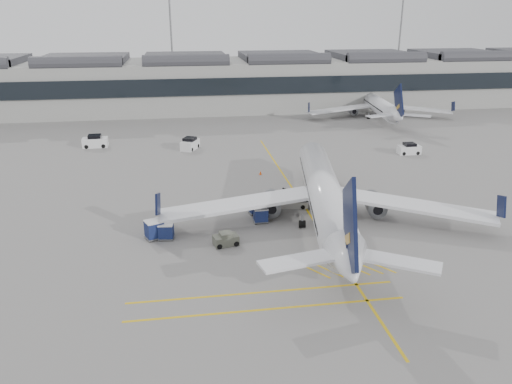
{
  "coord_description": "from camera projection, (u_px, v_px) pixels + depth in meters",
  "views": [
    {
      "loc": [
        -3.97,
        -45.0,
        21.71
      ],
      "look_at": [
        3.45,
        2.93,
        4.0
      ],
      "focal_mm": 35.0,
      "sensor_mm": 36.0,
      "label": 1
    }
  ],
  "objects": [
    {
      "name": "airliner_far",
      "position": [
        377.0,
        105.0,
        106.67
      ],
      "size": [
        31.13,
        34.19,
        9.1
      ],
      "rotation": [
        0.0,
        0.0,
        -0.11
      ],
      "color": "white",
      "rests_on": "ground"
    },
    {
      "name": "safety_cone_nose",
      "position": [
        260.0,
        173.0,
        69.92
      ],
      "size": [
        0.39,
        0.39,
        0.54
      ],
      "primitive_type": "cone",
      "color": "#F24C0A",
      "rests_on": "ground"
    },
    {
      "name": "airliner_main",
      "position": [
        325.0,
        195.0,
        53.58
      ],
      "size": [
        35.18,
        38.75,
        10.37
      ],
      "rotation": [
        0.0,
        0.0,
        -0.17
      ],
      "color": "white",
      "rests_on": "ground"
    },
    {
      "name": "ramp_agent_a",
      "position": [
        275.0,
        197.0,
        59.05
      ],
      "size": [
        0.76,
        0.67,
        1.75
      ],
      "primitive_type": "imported",
      "rotation": [
        0.0,
        0.0,
        0.5
      ],
      "color": "orange",
      "rests_on": "ground"
    },
    {
      "name": "ground",
      "position": [
        226.0,
        241.0,
        49.79
      ],
      "size": [
        220.0,
        220.0,
        0.0
      ],
      "primitive_type": "plane",
      "color": "gray",
      "rests_on": "ground"
    },
    {
      "name": "pushback_tug",
      "position": [
        226.0,
        239.0,
        48.83
      ],
      "size": [
        2.63,
        1.93,
        1.33
      ],
      "rotation": [
        0.0,
        0.0,
        0.22
      ],
      "color": "#55584A",
      "rests_on": "ground"
    },
    {
      "name": "baggage_cart_b",
      "position": [
        261.0,
        215.0,
        53.98
      ],
      "size": [
        1.62,
        1.35,
        1.66
      ],
      "rotation": [
        0.0,
        0.0,
        0.03
      ],
      "color": "gray",
      "rests_on": "ground"
    },
    {
      "name": "apron_markings",
      "position": [
        300.0,
        200.0,
        60.51
      ],
      "size": [
        0.25,
        60.0,
        0.01
      ],
      "primitive_type": "cube",
      "color": "gold",
      "rests_on": "ground"
    },
    {
      "name": "terminal",
      "position": [
        195.0,
        82.0,
        114.46
      ],
      "size": [
        200.0,
        20.45,
        12.4
      ],
      "color": "#9E9E99",
      "rests_on": "ground"
    },
    {
      "name": "light_masts",
      "position": [
        185.0,
        41.0,
        124.42
      ],
      "size": [
        113.0,
        0.6,
        25.45
      ],
      "color": "slate",
      "rests_on": "ground"
    },
    {
      "name": "baggage_cart_c",
      "position": [
        166.0,
        231.0,
        50.03
      ],
      "size": [
        1.74,
        1.5,
        1.66
      ],
      "rotation": [
        0.0,
        0.0,
        -0.14
      ],
      "color": "gray",
      "rests_on": "ground"
    },
    {
      "name": "baggage_cart_d",
      "position": [
        154.0,
        229.0,
        50.08
      ],
      "size": [
        2.28,
        2.11,
        1.94
      ],
      "rotation": [
        0.0,
        0.0,
        0.4
      ],
      "color": "gray",
      "rests_on": "ground"
    },
    {
      "name": "service_van_right",
      "position": [
        409.0,
        149.0,
        79.84
      ],
      "size": [
        3.53,
        1.82,
        1.8
      ],
      "rotation": [
        0.0,
        0.0,
        -0.02
      ],
      "color": "silver",
      "rests_on": "ground"
    },
    {
      "name": "belt_loader",
      "position": [
        288.0,
        201.0,
        58.44
      ],
      "size": [
        5.41,
        2.46,
        2.15
      ],
      "rotation": [
        0.0,
        0.0,
        -0.18
      ],
      "color": "#B9B7B0",
      "rests_on": "ground"
    },
    {
      "name": "baggage_cart_a",
      "position": [
        256.0,
        206.0,
        56.31
      ],
      "size": [
        1.9,
        1.68,
        1.75
      ],
      "rotation": [
        0.0,
        0.0,
        0.2
      ],
      "color": "gray",
      "rests_on": "ground"
    },
    {
      "name": "safety_cone_engine",
      "position": [
        326.0,
        209.0,
        57.24
      ],
      "size": [
        0.36,
        0.36,
        0.5
      ],
      "primitive_type": "cone",
      "color": "#F24C0A",
      "rests_on": "ground"
    },
    {
      "name": "ramp_agent_b",
      "position": [
        265.0,
        205.0,
        56.5
      ],
      "size": [
        1.13,
        1.03,
        1.89
      ],
      "primitive_type": "imported",
      "rotation": [
        0.0,
        0.0,
        3.57
      ],
      "color": "orange",
      "rests_on": "ground"
    },
    {
      "name": "service_van_mid",
      "position": [
        190.0,
        144.0,
        82.52
      ],
      "size": [
        3.39,
        4.32,
        1.99
      ],
      "rotation": [
        0.0,
        0.0,
        1.13
      ],
      "color": "silver",
      "rests_on": "ground"
    },
    {
      "name": "service_van_left",
      "position": [
        95.0,
        142.0,
        83.81
      ],
      "size": [
        4.14,
        2.16,
        2.1
      ],
      "rotation": [
        0.0,
        0.0,
        0.03
      ],
      "color": "silver",
      "rests_on": "ground"
    }
  ]
}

